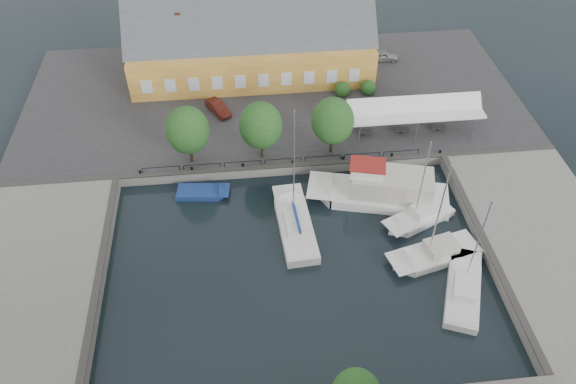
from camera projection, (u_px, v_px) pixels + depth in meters
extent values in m
plane|color=black|center=(295.00, 252.00, 48.78)|extent=(140.00, 140.00, 0.00)
cube|color=#2D2D30|center=(273.00, 98.00, 65.06)|extent=(56.00, 26.00, 1.00)
cube|color=slate|center=(28.00, 288.00, 45.31)|extent=(12.00, 24.00, 1.00)
cube|color=slate|center=(549.00, 245.00, 48.66)|extent=(12.00, 24.00, 1.00)
cube|color=#383533|center=(283.00, 166.00, 55.50)|extent=(56.00, 0.60, 0.12)
cube|color=#383533|center=(98.00, 278.00, 45.36)|extent=(0.60, 24.00, 0.12)
cube|color=#383533|center=(488.00, 246.00, 47.84)|extent=(0.60, 24.00, 0.12)
cylinder|color=black|center=(140.00, 172.00, 54.55)|extent=(0.24, 0.24, 0.40)
cylinder|color=black|center=(192.00, 169.00, 54.93)|extent=(0.24, 0.24, 0.40)
cylinder|color=black|center=(243.00, 165.00, 55.31)|extent=(0.24, 0.24, 0.40)
cylinder|color=black|center=(293.00, 162.00, 55.69)|extent=(0.24, 0.24, 0.40)
cylinder|color=black|center=(343.00, 158.00, 56.07)|extent=(0.24, 0.24, 0.40)
cylinder|color=black|center=(392.00, 155.00, 56.45)|extent=(0.24, 0.24, 0.40)
cylinder|color=black|center=(440.00, 152.00, 56.84)|extent=(0.24, 0.24, 0.40)
cube|color=#BB882D|center=(252.00, 56.00, 66.64)|extent=(28.00, 10.00, 4.50)
cube|color=#474C51|center=(251.00, 29.00, 64.23)|extent=(28.56, 7.60, 7.60)
cube|color=#BB882D|center=(170.00, 40.00, 70.56)|extent=(6.00, 6.00, 3.50)
cube|color=brown|center=(178.00, 17.00, 62.35)|extent=(0.60, 0.60, 1.20)
cube|color=white|center=(414.00, 110.00, 57.79)|extent=(14.00, 4.00, 0.25)
cylinder|color=silver|center=(359.00, 135.00, 56.96)|extent=(0.10, 0.10, 2.70)
cylinder|color=silver|center=(353.00, 115.00, 59.56)|extent=(0.10, 0.10, 2.70)
cylinder|color=silver|center=(417.00, 132.00, 57.41)|extent=(0.10, 0.10, 2.70)
cylinder|color=silver|center=(408.00, 111.00, 60.02)|extent=(0.10, 0.10, 2.70)
cylinder|color=silver|center=(474.00, 128.00, 57.87)|extent=(0.10, 0.10, 2.70)
cylinder|color=silver|center=(462.00, 108.00, 60.47)|extent=(0.10, 0.10, 2.70)
cylinder|color=black|center=(191.00, 153.00, 55.36)|extent=(0.30, 0.30, 2.10)
ellipsoid|color=#1A4217|center=(188.00, 130.00, 53.41)|extent=(4.20, 4.20, 4.83)
cylinder|color=black|center=(262.00, 148.00, 55.89)|extent=(0.30, 0.30, 2.10)
ellipsoid|color=#1A4217|center=(261.00, 125.00, 53.95)|extent=(4.20, 4.20, 4.83)
cylinder|color=black|center=(331.00, 144.00, 56.43)|extent=(0.30, 0.30, 2.10)
ellipsoid|color=#1A4217|center=(333.00, 121.00, 54.48)|extent=(4.20, 4.20, 4.83)
imported|color=#96989C|center=(383.00, 56.00, 69.86)|extent=(3.89, 1.75, 1.30)
imported|color=#511912|center=(218.00, 108.00, 61.76)|extent=(3.01, 3.95, 1.25)
cube|color=white|center=(296.00, 233.00, 50.19)|extent=(3.32, 7.81, 1.50)
cube|color=white|center=(295.00, 219.00, 50.33)|extent=(3.30, 9.33, 0.08)
cube|color=white|center=(296.00, 222.00, 49.47)|extent=(2.13, 3.17, 0.90)
cylinder|color=silver|center=(294.00, 167.00, 46.83)|extent=(0.12, 0.12, 11.47)
cube|color=navy|center=(297.00, 217.00, 48.81)|extent=(0.45, 3.83, 0.22)
cube|color=white|center=(389.00, 199.00, 53.37)|extent=(11.44, 6.57, 1.80)
cube|color=white|center=(376.00, 191.00, 52.87)|extent=(13.49, 6.94, 0.08)
cube|color=#B8B5A5|center=(392.00, 184.00, 52.00)|extent=(8.03, 5.15, 2.20)
cube|color=white|center=(367.00, 170.00, 51.29)|extent=(3.42, 2.88, 1.20)
cube|color=maroon|center=(368.00, 165.00, 50.84)|extent=(3.71, 3.07, 0.10)
cube|color=white|center=(423.00, 218.00, 51.64)|extent=(6.06, 4.46, 1.30)
cube|color=white|center=(418.00, 216.00, 50.91)|extent=(7.04, 4.84, 0.08)
cube|color=white|center=(424.00, 210.00, 50.80)|extent=(2.70, 2.39, 0.90)
cylinder|color=silver|center=(422.00, 182.00, 47.78)|extent=(0.12, 0.12, 8.73)
cube|color=white|center=(440.00, 255.00, 48.44)|extent=(7.14, 4.34, 1.30)
cube|color=white|center=(433.00, 252.00, 47.76)|extent=(8.40, 4.56, 0.08)
cube|color=#B8B5A5|center=(441.00, 247.00, 47.61)|extent=(3.05, 2.49, 0.90)
cylinder|color=silver|center=(439.00, 213.00, 44.23)|extent=(0.12, 0.12, 9.98)
cube|color=white|center=(462.00, 298.00, 45.15)|extent=(4.84, 7.00, 1.30)
cube|color=white|center=(464.00, 285.00, 45.24)|extent=(5.23, 8.17, 0.08)
cube|color=white|center=(465.00, 288.00, 44.47)|extent=(2.61, 3.07, 0.90)
cylinder|color=silver|center=(477.00, 244.00, 42.49)|extent=(0.12, 0.12, 9.09)
cube|color=navy|center=(199.00, 194.00, 54.04)|extent=(4.33, 2.49, 0.80)
cube|color=navy|center=(203.00, 190.00, 53.74)|extent=(5.14, 2.49, 0.08)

